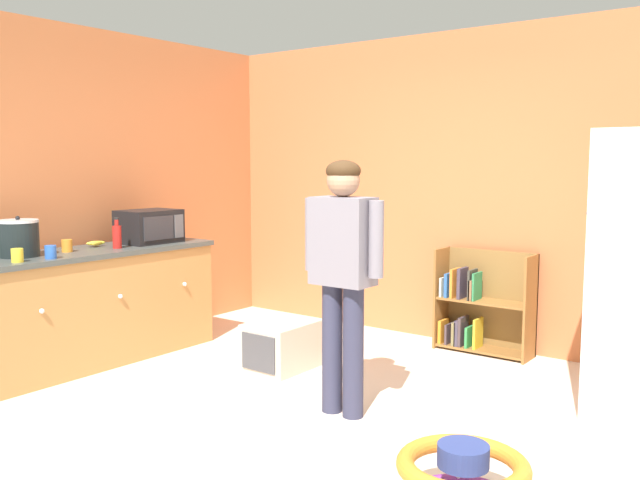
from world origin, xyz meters
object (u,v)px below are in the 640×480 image
at_px(microwave, 149,226).
at_px(crock_pot, 19,238).
at_px(pet_carrier, 282,345).
at_px(blue_cup, 51,252).
at_px(yellow_cup, 17,255).
at_px(standing_person, 343,263).
at_px(bookshelf, 479,308).
at_px(orange_cup, 67,246).
at_px(kitchen_counter, 96,305).
at_px(banana_bunch, 97,243).
at_px(baby_walker, 463,479).
at_px(ketchup_bottle, 117,236).

relative_size(microwave, crock_pot, 1.62).
relative_size(pet_carrier, blue_cup, 5.81).
bearing_deg(yellow_cup, blue_cup, 84.40).
relative_size(standing_person, pet_carrier, 2.89).
distance_m(bookshelf, orange_cup, 3.35).
height_order(kitchen_counter, blue_cup, blue_cup).
height_order(pet_carrier, microwave, microwave).
height_order(kitchen_counter, orange_cup, orange_cup).
relative_size(banana_bunch, yellow_cup, 1.64).
height_order(pet_carrier, crock_pot, crock_pot).
distance_m(pet_carrier, microwave, 1.57).
xyz_separation_m(bookshelf, pet_carrier, (-1.01, -1.36, -0.19)).
xyz_separation_m(microwave, orange_cup, (-0.02, -0.77, -0.09)).
bearing_deg(baby_walker, banana_bunch, 170.91).
xyz_separation_m(yellow_cup, orange_cup, (-0.21, 0.51, 0.00)).
xyz_separation_m(kitchen_counter, bookshelf, (2.33, 2.10, -0.08)).
height_order(kitchen_counter, baby_walker, kitchen_counter).
xyz_separation_m(microwave, banana_bunch, (-0.13, -0.43, -0.11)).
distance_m(standing_person, banana_bunch, 2.36).
bearing_deg(kitchen_counter, bookshelf, 41.98).
distance_m(kitchen_counter, baby_walker, 3.42).
xyz_separation_m(kitchen_counter, crock_pot, (-0.06, -0.58, 0.58)).
relative_size(kitchen_counter, blue_cup, 20.97).
xyz_separation_m(bookshelf, baby_walker, (1.05, -2.55, -0.21)).
distance_m(pet_carrier, blue_cup, 1.82).
relative_size(kitchen_counter, bookshelf, 2.34).
distance_m(microwave, blue_cup, 1.07).
bearing_deg(orange_cup, baby_walker, -3.76).
xyz_separation_m(kitchen_counter, pet_carrier, (1.32, 0.73, -0.27)).
relative_size(kitchen_counter, microwave, 4.15).
height_order(baby_walker, blue_cup, blue_cup).
xyz_separation_m(blue_cup, yellow_cup, (-0.02, -0.23, 0.00)).
relative_size(bookshelf, orange_cup, 8.95).
bearing_deg(crock_pot, pet_carrier, 43.72).
bearing_deg(orange_cup, bookshelf, 44.81).
height_order(bookshelf, orange_cup, orange_cup).
bearing_deg(ketchup_bottle, yellow_cup, -84.51).
height_order(bookshelf, ketchup_bottle, ketchup_bottle).
relative_size(bookshelf, microwave, 1.77).
height_order(microwave, crock_pot, crock_pot).
xyz_separation_m(crock_pot, orange_cup, (0.05, 0.36, -0.09)).
bearing_deg(orange_cup, ketchup_bottle, 71.82).
xyz_separation_m(baby_walker, pet_carrier, (-2.06, 1.18, 0.02)).
xyz_separation_m(kitchen_counter, ketchup_bottle, (0.11, 0.14, 0.55)).
distance_m(pet_carrier, yellow_cup, 2.00).
bearing_deg(pet_carrier, ketchup_bottle, -153.87).
relative_size(bookshelf, baby_walker, 1.41).
bearing_deg(yellow_cup, pet_carrier, 52.66).
relative_size(standing_person, baby_walker, 2.64).
height_order(blue_cup, orange_cup, same).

